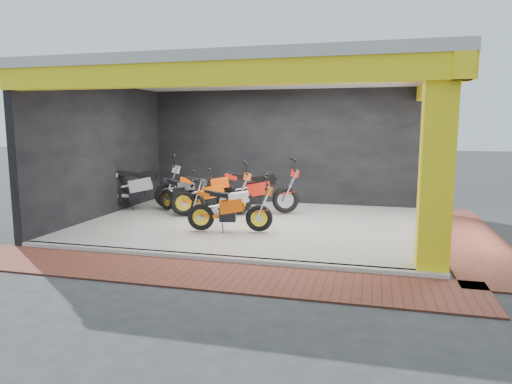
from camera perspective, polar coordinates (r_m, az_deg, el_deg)
ground at (r=9.30m, az=-3.36°, el=-6.83°), size 80.00×80.00×0.00m
showroom_floor at (r=11.16m, az=-0.20°, el=-4.00°), size 8.00×6.00×0.10m
showroom_ceiling at (r=10.97m, az=-0.21°, el=14.43°), size 8.40×6.40×0.20m
back_wall at (r=13.94m, az=3.05°, el=5.49°), size 8.20×0.20×3.50m
left_wall at (r=12.61m, az=-18.61°, el=4.78°), size 0.20×6.20×3.50m
corner_column at (r=7.89m, az=21.62°, el=2.80°), size 0.50×0.50×3.50m
header_beam_front at (r=8.09m, az=-5.80°, el=14.46°), size 8.40×0.30×0.40m
header_beam_right at (r=10.65m, az=21.62°, el=12.43°), size 0.30×6.40×0.40m
floor_kerb at (r=8.36m, az=-5.52°, el=-8.24°), size 8.00×0.20×0.10m
paver_front at (r=7.68m, az=-7.54°, el=-10.07°), size 9.00×1.40×0.03m
paver_right at (r=11.01m, az=24.86°, el=-5.14°), size 1.40×7.00×0.03m
moto_hero at (r=9.93m, az=0.39°, el=-1.66°), size 2.09×1.07×1.22m
moto_row_a at (r=11.78m, az=-7.33°, el=-0.22°), size 2.07×1.51×1.19m
moto_row_b at (r=12.04m, az=3.72°, el=0.61°), size 2.51×1.52×1.44m
moto_row_c at (r=11.87m, az=-2.18°, el=0.28°), size 2.35×1.55×1.35m
moto_row_d at (r=12.99m, az=-11.01°, el=1.12°), size 2.58×1.82×1.48m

